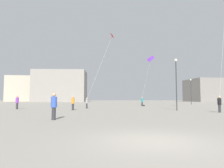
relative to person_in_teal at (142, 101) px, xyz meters
The scene contains 15 objects.
ground_plane 31.64m from the person_in_teal, 101.32° to the right, with size 300.00×300.00×0.00m, color #9E9689.
person_in_teal is the anchor object (origin of this frame).
person_in_grey 12.74m from the person_in_teal, 140.92° to the right, with size 0.34×0.34×1.57m.
person_in_black 18.09m from the person_in_teal, 76.03° to the right, with size 0.38×0.38×1.73m.
person_in_orange 16.84m from the person_in_teal, 132.30° to the right, with size 0.39×0.39×1.78m.
person_in_blue 26.35m from the person_in_teal, 115.05° to the right, with size 0.40×0.40×1.84m.
person_in_purple 21.45m from the person_in_teal, 153.16° to the right, with size 0.40×0.40×1.84m.
kite_violet_delta 8.28m from the person_in_teal, ahead, with size 2.42×1.78×8.29m.
kite_crimson_diamond 13.60m from the person_in_teal, 134.08° to the right, with size 4.25×2.32×10.65m.
building_left_hall 76.17m from the person_in_teal, 124.65° to the left, with size 17.06×13.73×11.98m.
building_centre_hall 59.82m from the person_in_teal, 115.05° to the left, with size 22.52×15.20×13.61m.
building_right_hall 70.51m from the person_in_teal, 48.34° to the left, with size 27.88×17.51×10.23m.
lamppost_east 14.30m from the person_in_teal, 84.79° to the right, with size 0.36×0.36×6.31m.
lamppost_west 16.08m from the person_in_teal, 31.82° to the left, with size 0.36×0.36×6.01m.
handbag_beside_flyer 0.90m from the person_in_teal, 15.95° to the left, with size 0.32×0.14×0.24m, color black.
Camera 1 is at (-1.89, -6.88, 1.45)m, focal length 32.53 mm.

